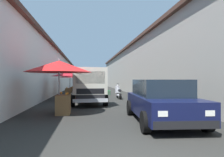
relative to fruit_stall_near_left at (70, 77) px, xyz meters
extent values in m
plane|color=#282826|center=(2.11, -2.05, -1.60)|extent=(90.00, 90.00, 0.00)
cube|color=silver|center=(4.36, 5.19, 0.54)|extent=(49.50, 7.00, 4.27)
cube|color=#4C3328|center=(4.36, 5.19, 2.79)|extent=(49.80, 7.50, 0.24)
cube|color=#A39E93|center=(4.36, -9.29, 0.88)|extent=(49.50, 7.00, 4.96)
cube|color=#4C3328|center=(4.36, -9.29, 3.48)|extent=(49.80, 7.50, 0.24)
cylinder|color=#9E9EA3|center=(0.04, 0.01, -0.59)|extent=(0.06, 0.06, 2.02)
cone|color=red|center=(0.04, 0.01, 0.26)|extent=(2.72, 2.72, 0.33)
sphere|color=#9E9EA3|center=(0.04, 0.01, 0.46)|extent=(0.07, 0.07, 0.07)
cube|color=brown|center=(-0.17, -0.06, -1.19)|extent=(0.86, 0.74, 0.82)
sphere|color=orange|center=(-0.21, -0.22, -0.73)|extent=(0.09, 0.09, 0.09)
sphere|color=orange|center=(-0.38, -0.02, -0.73)|extent=(0.09, 0.09, 0.09)
sphere|color=orange|center=(-0.40, 0.18, -0.73)|extent=(0.09, 0.09, 0.09)
cylinder|color=#9E9EA3|center=(7.74, -0.31, -0.51)|extent=(0.06, 0.06, 2.18)
cone|color=red|center=(7.74, -0.31, 0.36)|extent=(2.22, 2.22, 0.46)
sphere|color=#9E9EA3|center=(7.74, -0.31, 0.63)|extent=(0.07, 0.07, 0.07)
cube|color=olive|center=(7.84, -0.38, -1.22)|extent=(0.73, 0.58, 0.75)
sphere|color=orange|center=(7.81, -0.21, -0.75)|extent=(0.09, 0.09, 0.09)
sphere|color=orange|center=(7.94, -0.17, -0.80)|extent=(0.09, 0.09, 0.09)
sphere|color=orange|center=(8.03, -0.35, -0.80)|extent=(0.09, 0.09, 0.09)
sphere|color=orange|center=(7.99, -0.27, -0.80)|extent=(0.09, 0.09, 0.09)
sphere|color=orange|center=(7.88, -0.18, -0.80)|extent=(0.09, 0.09, 0.09)
sphere|color=orange|center=(7.84, -0.33, -0.80)|extent=(0.09, 0.09, 0.09)
cylinder|color=#9E9EA3|center=(4.07, -0.07, -0.57)|extent=(0.06, 0.06, 2.06)
cone|color=red|center=(4.07, -0.07, 0.25)|extent=(2.80, 2.80, 0.42)
sphere|color=#9E9EA3|center=(4.07, -0.07, 0.50)|extent=(0.07, 0.07, 0.07)
cube|color=olive|center=(3.89, -0.05, -1.24)|extent=(0.87, 0.64, 0.71)
sphere|color=orange|center=(4.01, 0.00, -0.84)|extent=(0.09, 0.09, 0.09)
sphere|color=orange|center=(4.08, -0.12, -0.84)|extent=(0.09, 0.09, 0.09)
sphere|color=orange|center=(3.99, 0.14, -0.84)|extent=(0.09, 0.09, 0.09)
sphere|color=orange|center=(4.09, -0.22, -0.79)|extent=(0.09, 0.09, 0.09)
sphere|color=orange|center=(3.71, -0.09, -0.84)|extent=(0.09, 0.09, 0.09)
cylinder|color=#9E9EA3|center=(-5.82, 0.00, -0.47)|extent=(0.06, 0.06, 2.25)
cone|color=red|center=(-5.82, 0.00, 0.41)|extent=(2.78, 2.78, 0.50)
sphere|color=#9E9EA3|center=(-5.82, 0.00, 0.70)|extent=(0.07, 0.07, 0.07)
cube|color=brown|center=(-5.97, -0.19, -1.19)|extent=(0.72, 0.57, 0.81)
sphere|color=orange|center=(-5.99, -0.32, -0.74)|extent=(0.09, 0.09, 0.09)
sphere|color=orange|center=(-5.75, -0.35, -0.74)|extent=(0.09, 0.09, 0.09)
sphere|color=orange|center=(-6.18, -0.13, -0.69)|extent=(0.09, 0.09, 0.09)
cube|color=#0F1438|center=(-7.87, -3.67, -1.03)|extent=(4.02, 2.00, 0.64)
cube|color=#19232D|center=(-7.72, -3.68, -0.43)|extent=(2.44, 1.68, 0.56)
cube|color=black|center=(-9.77, -3.53, -1.25)|extent=(0.22, 1.65, 0.20)
cube|color=silver|center=(-9.84, -4.11, -0.97)|extent=(0.08, 0.24, 0.14)
cube|color=silver|center=(-9.75, -2.95, -0.97)|extent=(0.08, 0.24, 0.14)
cylinder|color=black|center=(-9.25, -4.43, -1.30)|extent=(0.61, 0.24, 0.60)
cylinder|color=black|center=(-9.13, -2.72, -1.30)|extent=(0.61, 0.24, 0.60)
cylinder|color=black|center=(-6.61, -4.63, -1.30)|extent=(0.61, 0.24, 0.60)
cylinder|color=black|center=(-6.48, -2.91, -1.30)|extent=(0.61, 0.24, 0.60)
cube|color=black|center=(-2.07, -1.23, -1.10)|extent=(4.87, 1.72, 0.36)
cube|color=beige|center=(-3.70, -1.32, -0.22)|extent=(1.62, 1.83, 1.40)
cube|color=#19232D|center=(-4.43, -1.35, -0.04)|extent=(0.14, 1.47, 0.63)
cube|color=#19232D|center=(-3.70, -1.32, -0.04)|extent=(1.13, 1.83, 0.45)
cube|color=black|center=(-4.44, -1.35, -0.74)|extent=(0.13, 1.40, 0.28)
cube|color=silver|center=(-4.52, -1.36, -1.20)|extent=(0.21, 1.75, 0.18)
cube|color=gray|center=(-1.21, -2.01, -0.67)|extent=(3.16, 0.22, 0.50)
cube|color=gray|center=(-1.29, -0.37, -0.67)|extent=(3.16, 0.22, 0.50)
cube|color=gray|center=(0.30, -1.11, -0.67)|extent=(0.14, 1.65, 0.50)
cylinder|color=black|center=(-3.65, -2.19, -1.24)|extent=(0.73, 0.26, 0.72)
cylinder|color=black|center=(-3.74, -0.44, -1.24)|extent=(0.73, 0.26, 0.72)
cylinder|color=black|center=(-0.58, -2.03, -1.24)|extent=(0.73, 0.26, 0.72)
cylinder|color=black|center=(-0.67, -0.28, -1.24)|extent=(0.73, 0.26, 0.72)
cylinder|color=#665B4C|center=(5.96, -3.04, -1.19)|extent=(0.14, 0.14, 0.83)
cylinder|color=#665B4C|center=(5.93, -2.88, -1.19)|extent=(0.14, 0.14, 0.83)
cube|color=#D8C666|center=(5.95, -2.96, -0.46)|extent=(0.30, 0.51, 0.62)
sphere|color=tan|center=(5.95, -2.96, -0.04)|extent=(0.23, 0.23, 0.23)
cylinder|color=#D8C666|center=(6.01, -3.24, -0.43)|extent=(0.08, 0.08, 0.56)
cylinder|color=#D8C666|center=(5.88, -2.68, -0.43)|extent=(0.08, 0.08, 0.56)
cylinder|color=black|center=(0.82, -3.60, -1.38)|extent=(0.44, 0.10, 0.44)
cylinder|color=black|center=(-0.43, -3.62, -1.38)|extent=(0.44, 0.12, 0.44)
cube|color=silver|center=(0.15, -3.61, -1.33)|extent=(0.90, 0.29, 0.08)
ellipsoid|color=black|center=(-0.15, -3.62, -0.96)|extent=(0.56, 0.27, 0.20)
cube|color=silver|center=(0.77, -3.60, -0.93)|extent=(0.14, 0.32, 0.56)
cylinder|color=silver|center=(0.70, -3.60, -0.83)|extent=(0.27, 0.06, 0.68)
cylinder|color=black|center=(0.62, -3.61, -0.48)|extent=(0.55, 0.04, 0.04)
cylinder|color=#1E8C3F|center=(3.56, -3.27, -1.18)|extent=(0.30, 0.30, 0.03)
cylinder|color=#1E8C3F|center=(3.67, -3.27, -1.39)|extent=(0.04, 0.04, 0.42)
cylinder|color=#1E8C3F|center=(3.56, -3.16, -1.39)|extent=(0.04, 0.04, 0.42)
cylinder|color=#1E8C3F|center=(3.45, -3.27, -1.39)|extent=(0.04, 0.04, 0.42)
cylinder|color=#1E8C3F|center=(3.56, -3.38, -1.39)|extent=(0.04, 0.04, 0.42)
camera|label=1|loc=(-14.15, -1.12, -0.15)|focal=30.77mm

